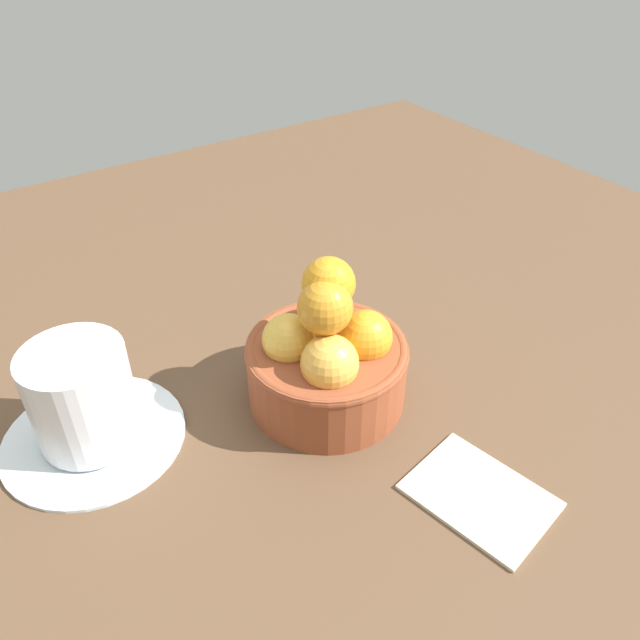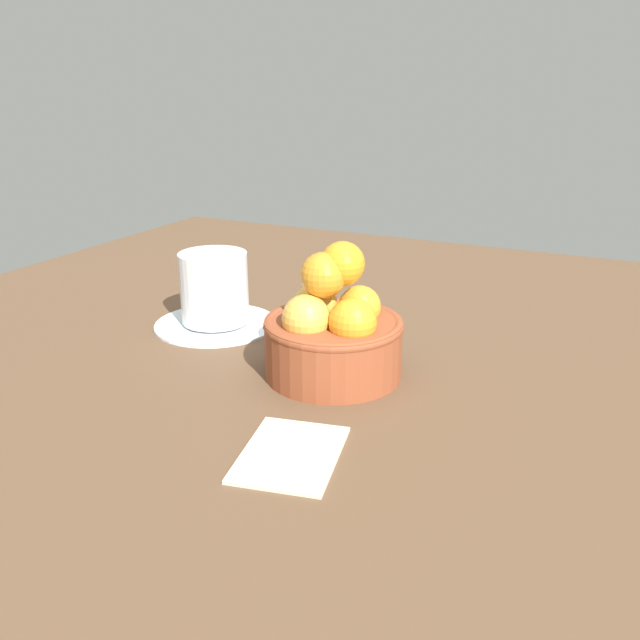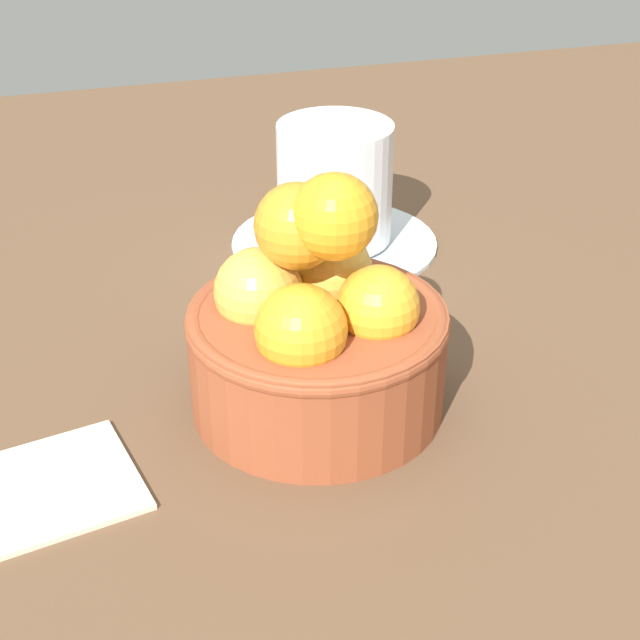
% 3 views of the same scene
% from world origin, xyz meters
% --- Properties ---
extents(ground_plane, '(1.18, 1.18, 0.04)m').
position_xyz_m(ground_plane, '(0.00, 0.00, -0.02)').
color(ground_plane, brown).
extents(terracotta_bowl, '(0.13, 0.13, 0.13)m').
position_xyz_m(terracotta_bowl, '(0.00, -0.00, 0.05)').
color(terracotta_bowl, brown).
rests_on(terracotta_bowl, ground_plane).
extents(coffee_cup, '(0.14, 0.14, 0.09)m').
position_xyz_m(coffee_cup, '(-0.06, -0.18, 0.04)').
color(coffee_cup, silver).
rests_on(coffee_cup, ground_plane).
extents(folded_napkin, '(0.11, 0.09, 0.01)m').
position_xyz_m(folded_napkin, '(0.15, 0.03, 0.00)').
color(folded_napkin, beige).
rests_on(folded_napkin, ground_plane).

